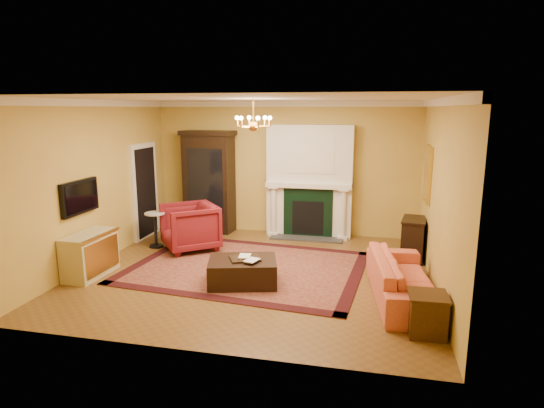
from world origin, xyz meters
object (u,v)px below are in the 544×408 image
(pedestal_table, at_px, (155,227))
(china_cabinet, at_px, (209,184))
(wingback_armchair, at_px, (190,225))
(coral_sofa, at_px, (404,271))
(end_table, at_px, (427,315))
(leather_ottoman, at_px, (243,271))
(console_table, at_px, (413,240))
(commode, at_px, (90,255))

(pedestal_table, bearing_deg, china_cabinet, 66.17)
(pedestal_table, bearing_deg, wingback_armchair, -0.15)
(coral_sofa, xyz_separation_m, end_table, (0.23, -1.10, -0.17))
(pedestal_table, bearing_deg, leather_ottoman, -34.18)
(china_cabinet, bearing_deg, leather_ottoman, -55.80)
(pedestal_table, height_order, leather_ottoman, pedestal_table)
(end_table, bearing_deg, pedestal_table, 151.98)
(console_table, bearing_deg, end_table, -82.34)
(commode, distance_m, end_table, 5.53)
(console_table, bearing_deg, china_cabinet, 174.39)
(commode, relative_size, leather_ottoman, 0.92)
(commode, bearing_deg, leather_ottoman, 5.76)
(pedestal_table, height_order, end_table, pedestal_table)
(pedestal_table, xyz_separation_m, leather_ottoman, (2.34, -1.59, -0.21))
(china_cabinet, distance_m, end_table, 6.19)
(wingback_armchair, bearing_deg, commode, -70.51)
(end_table, relative_size, console_table, 0.67)
(end_table, bearing_deg, leather_ottoman, 157.79)
(pedestal_table, relative_size, coral_sofa, 0.33)
(coral_sofa, distance_m, end_table, 1.14)
(coral_sofa, distance_m, leather_ottoman, 2.56)
(wingback_armchair, relative_size, leather_ottoman, 0.95)
(wingback_armchair, distance_m, coral_sofa, 4.42)
(pedestal_table, relative_size, commode, 0.73)
(end_table, bearing_deg, console_table, 88.87)
(wingback_armchair, distance_m, end_table, 5.13)
(coral_sofa, relative_size, console_table, 2.87)
(china_cabinet, relative_size, pedestal_table, 3.05)
(wingback_armchair, distance_m, pedestal_table, 0.77)
(commode, height_order, leather_ottoman, commode)
(leather_ottoman, bearing_deg, end_table, -37.31)
(wingback_armchair, xyz_separation_m, pedestal_table, (-0.77, 0.00, -0.09))
(commode, bearing_deg, china_cabinet, 74.85)
(pedestal_table, xyz_separation_m, commode, (-0.34, -1.77, -0.05))
(china_cabinet, relative_size, wingback_armchair, 2.15)
(commode, height_order, end_table, commode)
(pedestal_table, relative_size, leather_ottoman, 0.67)
(china_cabinet, xyz_separation_m, console_table, (4.52, -1.16, -0.74))
(coral_sofa, height_order, console_table, coral_sofa)
(wingback_armchair, relative_size, end_table, 2.00)
(wingback_armchair, xyz_separation_m, console_table, (4.40, 0.32, -0.13))
(china_cabinet, bearing_deg, console_table, -8.94)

